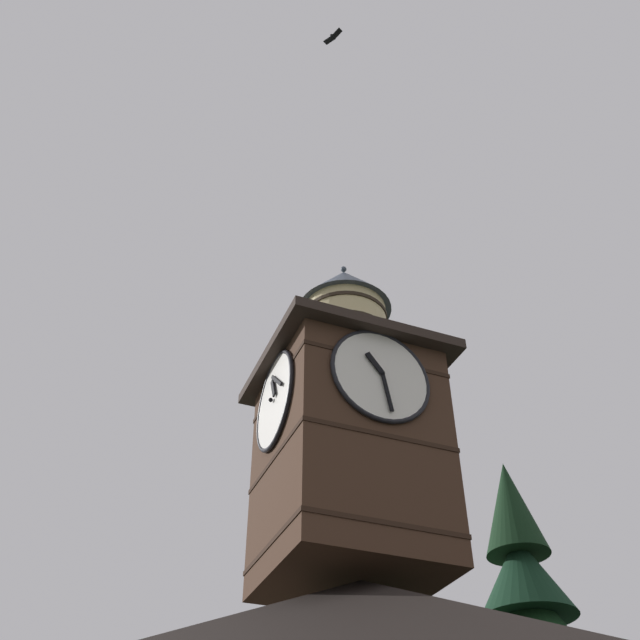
% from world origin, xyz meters
% --- Properties ---
extents(clock_tower, '(4.16, 4.16, 8.61)m').
position_xyz_m(clock_tower, '(-0.19, -2.97, 10.58)').
color(clock_tower, '#422B1E').
rests_on(clock_tower, building_main).
extents(pine_tree_behind, '(5.92, 5.92, 19.66)m').
position_xyz_m(pine_tree_behind, '(-2.57, -7.78, 7.55)').
color(pine_tree_behind, '#473323').
rests_on(pine_tree_behind, ground_plane).
extents(flying_bird_high, '(0.35, 0.56, 0.10)m').
position_xyz_m(flying_bird_high, '(1.74, 1.07, 19.51)').
color(flying_bird_high, black).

